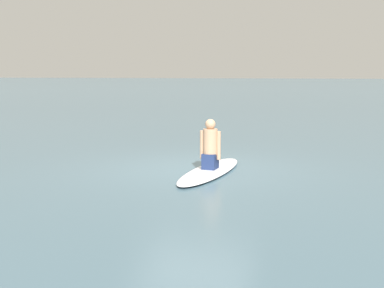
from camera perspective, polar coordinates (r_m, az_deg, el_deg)
name	(u,v)px	position (r m, az deg, el deg)	size (l,w,h in m)	color
ground_plane	(195,169)	(10.80, 0.32, -2.90)	(400.00, 400.00, 0.00)	slate
surfboard	(210,171)	(10.37, 2.11, -3.10)	(3.22, 0.75, 0.09)	white
person_paddler	(210,146)	(10.28, 2.12, -0.27)	(0.45, 0.35, 1.04)	navy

